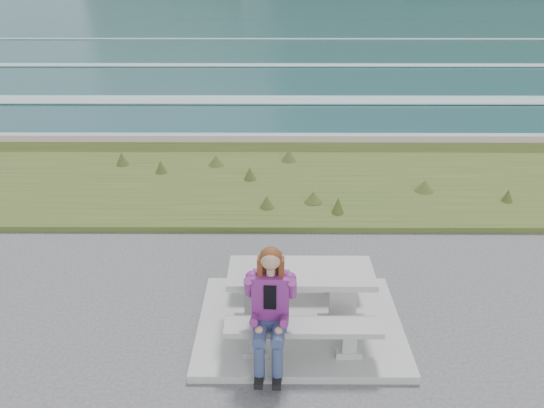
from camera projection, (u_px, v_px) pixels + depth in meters
name	position (u px, v px, depth m)	size (l,w,h in m)	color
concrete_slab	(300.00, 324.00, 6.86)	(2.60, 2.10, 0.10)	#ACABA6
picnic_table	(301.00, 282.00, 6.61)	(1.80, 0.75, 0.75)	#ACABA6
bench_landward	(303.00, 332.00, 6.05)	(1.80, 0.35, 0.45)	#ACABA6
bench_seaward	(298.00, 270.00, 7.34)	(1.80, 0.35, 0.45)	#ACABA6
grass_verge	(290.00, 187.00, 11.47)	(160.00, 4.50, 0.22)	#374B1C
shore_drop	(287.00, 147.00, 14.14)	(160.00, 0.80, 2.20)	#69604F
ocean	(281.00, 89.00, 30.62)	(1600.00, 1600.00, 0.09)	#1D4C54
seated_woman	(270.00, 326.00, 5.86)	(0.43, 0.73, 1.42)	navy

